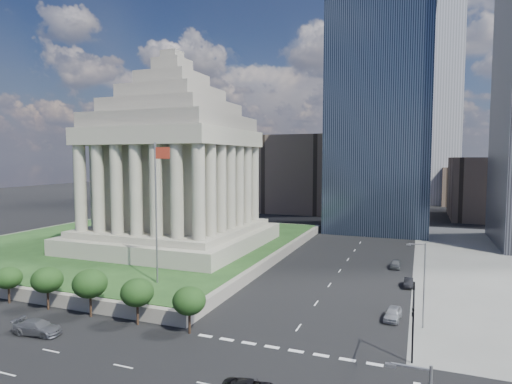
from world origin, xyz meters
The scene contains 15 objects.
ground centered at (0.00, 100.00, 0.00)m, with size 500.00×500.00×0.00m, color black.
plaza_terrace centered at (-45.00, 50.00, 0.90)m, with size 66.00×70.00×1.80m, color slate.
plaza_lawn centered at (-45.00, 50.00, 1.85)m, with size 64.00×68.00×0.10m, color #1D3C18.
war_memorial centered at (-34.00, 48.00, 21.40)m, with size 34.00×34.00×39.00m, color gray, non-canonical shape.
flagpole centered at (-21.83, 24.00, 13.11)m, with size 2.52×0.24×20.00m.
tree_row centered at (-35.50, 14.00, 3.00)m, with size 53.00×4.00×6.00m, color black, non-canonical shape.
midrise_glass centered at (2.00, 95.00, 30.00)m, with size 26.00×26.00×60.00m, color black.
building_filler_ne centered at (32.00, 130.00, 10.00)m, with size 20.00×30.00×20.00m, color brown.
building_filler_nw centered at (-30.00, 130.00, 14.00)m, with size 24.00×30.00×28.00m, color brown.
traffic_signal_ne centered at (12.50, 13.70, 5.25)m, with size 0.30×5.74×8.00m.
street_lamp_north centered at (13.33, 25.00, 5.66)m, with size 2.13×0.22×10.00m.
suv_grey centered at (-26.71, 7.62, 0.81)m, with size 2.28×5.61×1.63m, color #4E4F54.
parked_sedan_near centered at (10.08, 26.55, 0.76)m, with size 1.79×4.45×1.52m, color #95989D.
parked_sedan_mid centered at (11.50, 41.44, 0.63)m, with size 3.83×1.34×1.26m, color black.
parked_sedan_far centered at (9.00, 52.64, 0.74)m, with size 1.75×4.34×1.48m, color #4E5155.
Camera 1 is at (12.80, -26.85, 19.63)m, focal length 30.00 mm.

